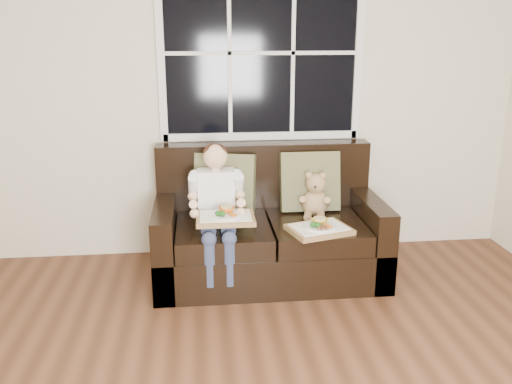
{
  "coord_description": "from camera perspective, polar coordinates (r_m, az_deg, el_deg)",
  "views": [
    {
      "loc": [
        -0.36,
        -1.86,
        1.81
      ],
      "look_at": [
        0.03,
        1.85,
        0.7
      ],
      "focal_mm": 38.0,
      "sensor_mm": 36.0,
      "label": 1
    }
  ],
  "objects": [
    {
      "name": "window_back",
      "position": [
        4.38,
        0.56,
        14.43
      ],
      "size": [
        1.62,
        0.04,
        1.37
      ],
      "color": "black",
      "rests_on": "room_walls"
    },
    {
      "name": "loveseat",
      "position": [
        4.19,
        1.24,
        -4.47
      ],
      "size": [
        1.7,
        0.92,
        0.96
      ],
      "color": "black",
      "rests_on": "ground"
    },
    {
      "name": "child",
      "position": [
        3.94,
        -4.16,
        -0.66
      ],
      "size": [
        0.39,
        0.6,
        0.89
      ],
      "color": "white",
      "rests_on": "loveseat"
    },
    {
      "name": "pillow_left",
      "position": [
        4.19,
        -3.31,
        0.88
      ],
      "size": [
        0.5,
        0.32,
        0.48
      ],
      "rotation": [
        -0.21,
        0.0,
        -0.25
      ],
      "color": "#696A41",
      "rests_on": "loveseat"
    },
    {
      "name": "tray_left",
      "position": [
        3.78,
        -3.23,
        -2.62
      ],
      "size": [
        0.41,
        0.31,
        0.09
      ],
      "rotation": [
        0.0,
        0.0,
        -0.01
      ],
      "color": "olive",
      "rests_on": "child"
    },
    {
      "name": "tray_right",
      "position": [
        3.85,
        6.66,
        -3.8
      ],
      "size": [
        0.49,
        0.42,
        0.09
      ],
      "rotation": [
        0.0,
        0.0,
        0.29
      ],
      "color": "olive",
      "rests_on": "loveseat"
    },
    {
      "name": "teddy_bear",
      "position": [
        4.17,
        6.27,
        -0.57
      ],
      "size": [
        0.24,
        0.29,
        0.36
      ],
      "rotation": [
        0.0,
        0.0,
        -0.23
      ],
      "color": "tan",
      "rests_on": "loveseat"
    },
    {
      "name": "room_walls",
      "position": [
        1.91,
        5.02,
        9.97
      ],
      "size": [
        4.52,
        5.02,
        2.71
      ],
      "color": "beige",
      "rests_on": "ground"
    },
    {
      "name": "pillow_right",
      "position": [
        4.27,
        5.67,
        1.13
      ],
      "size": [
        0.46,
        0.21,
        0.48
      ],
      "rotation": [
        -0.21,
        0.0,
        -0.0
      ],
      "color": "#696A41",
      "rests_on": "loveseat"
    }
  ]
}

